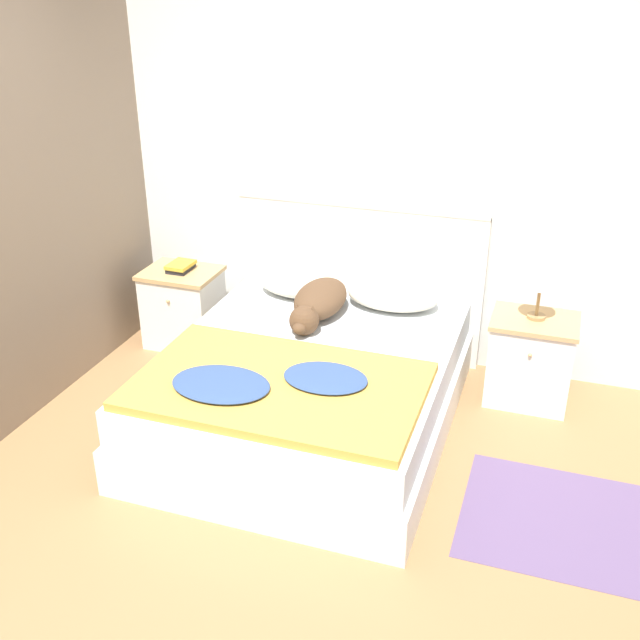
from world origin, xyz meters
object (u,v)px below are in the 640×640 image
at_px(pillow_right, 393,295).
at_px(book_stack, 181,267).
at_px(nightstand_right, 530,360).
at_px(pillow_left, 303,283).
at_px(bed, 309,388).
at_px(table_lamp, 542,276).
at_px(nightstand_left, 183,307).
at_px(dog, 318,302).

distance_m(pillow_right, book_stack, 1.49).
bearing_deg(nightstand_right, pillow_left, 178.66).
relative_size(pillow_left, pillow_right, 1.00).
distance_m(bed, table_lamp, 1.50).
xyz_separation_m(nightstand_left, nightstand_right, (2.37, 0.00, 0.00)).
distance_m(nightstand_left, pillow_right, 1.51).
relative_size(pillow_right, dog, 0.76).
distance_m(nightstand_right, pillow_left, 1.51).
height_order(pillow_left, dog, dog).
distance_m(pillow_right, table_lamp, 0.92).
relative_size(dog, book_stack, 3.81).
bearing_deg(book_stack, table_lamp, 0.12).
height_order(book_stack, table_lamp, table_lamp).
relative_size(pillow_right, table_lamp, 1.64).
xyz_separation_m(bed, pillow_left, (-0.30, 0.73, 0.32)).
xyz_separation_m(pillow_left, pillow_right, (0.61, 0.00, 0.00)).
bearing_deg(dog, table_lamp, 11.77).
distance_m(bed, dog, 0.57).
bearing_deg(pillow_right, book_stack, -179.00).
relative_size(nightstand_left, pillow_right, 0.95).
bearing_deg(pillow_right, nightstand_right, -2.27).
bearing_deg(nightstand_left, book_stack, 87.87).
bearing_deg(bed, nightstand_left, 149.54).
distance_m(pillow_left, book_stack, 0.88).
distance_m(pillow_left, dog, 0.36).
bearing_deg(pillow_right, pillow_left, 180.00).
relative_size(bed, dog, 2.54).
xyz_separation_m(nightstand_left, pillow_right, (1.49, 0.03, 0.29)).
xyz_separation_m(book_stack, table_lamp, (2.37, 0.00, 0.24)).
relative_size(nightstand_left, book_stack, 2.75).
relative_size(nightstand_right, dog, 0.72).
xyz_separation_m(nightstand_right, book_stack, (-2.37, 0.01, 0.30)).
height_order(pillow_left, pillow_right, same).
height_order(dog, table_lamp, table_lamp).
relative_size(bed, nightstand_right, 3.52).
bearing_deg(dog, book_stack, 166.50).
bearing_deg(pillow_left, pillow_right, 0.00).
relative_size(nightstand_left, nightstand_right, 1.00).
bearing_deg(nightstand_right, nightstand_left, 180.00).
height_order(nightstand_left, pillow_left, pillow_left).
height_order(pillow_right, book_stack, pillow_right).
relative_size(nightstand_right, pillow_right, 0.95).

